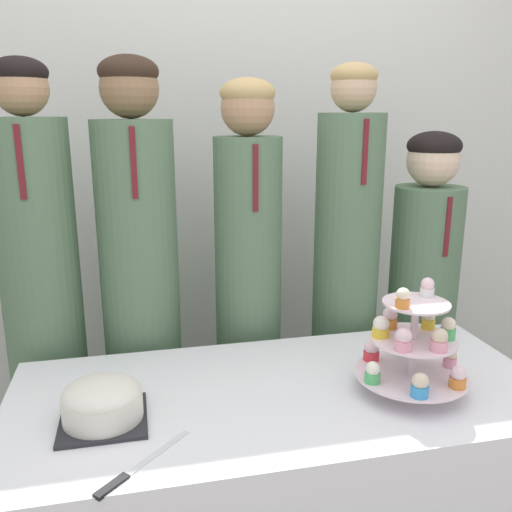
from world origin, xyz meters
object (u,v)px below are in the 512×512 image
at_px(cake_knife, 130,473).
at_px(student_2, 248,304).
at_px(cupcake_stand, 412,346).
at_px(student_4, 421,313).
at_px(student_1, 142,307).
at_px(student_0, 45,318).
at_px(round_cake, 102,401).
at_px(student_3, 345,294).

height_order(cake_knife, student_2, student_2).
height_order(cupcake_stand, student_4, student_4).
bearing_deg(student_1, student_0, -180.00).
distance_m(cake_knife, student_4, 1.40).
distance_m(student_0, student_1, 0.33).
xyz_separation_m(cake_knife, student_1, (0.05, 0.81, 0.09)).
distance_m(cake_knife, cupcake_stand, 0.80).
relative_size(cake_knife, cupcake_stand, 0.68).
distance_m(student_0, student_4, 1.43).
distance_m(student_1, student_4, 1.10).
bearing_deg(round_cake, student_0, 110.26).
relative_size(cake_knife, student_0, 0.13).
height_order(round_cake, student_3, student_3).
bearing_deg(student_4, student_3, 180.00).
relative_size(student_2, student_4, 1.13).
height_order(student_0, student_2, student_0).
relative_size(student_0, student_1, 0.99).
distance_m(cake_knife, student_1, 0.82).
height_order(cake_knife, cupcake_stand, cupcake_stand).
relative_size(round_cake, student_1, 0.13).
bearing_deg(student_3, student_1, 180.00).
xyz_separation_m(cake_knife, cupcake_stand, (0.76, 0.20, 0.14)).
bearing_deg(round_cake, student_2, 49.61).
xyz_separation_m(cake_knife, student_4, (1.15, 0.81, -0.03)).
bearing_deg(student_3, student_2, -180.00).
distance_m(round_cake, cupcake_stand, 0.83).
xyz_separation_m(round_cake, student_1, (0.11, 0.59, 0.03)).
distance_m(round_cake, cake_knife, 0.24).
xyz_separation_m(cake_knife, student_2, (0.43, 0.81, 0.07)).
bearing_deg(round_cake, cake_knife, -74.36).
height_order(student_1, student_4, student_1).
xyz_separation_m(student_0, student_1, (0.33, 0.00, 0.01)).
bearing_deg(cupcake_stand, cake_knife, -165.44).
relative_size(student_1, student_2, 1.04).
bearing_deg(student_2, student_1, 180.00).
relative_size(student_0, student_2, 1.03).
height_order(cake_knife, student_1, student_1).
xyz_separation_m(round_cake, student_4, (1.21, 0.59, -0.08)).
relative_size(student_0, student_3, 1.00).
bearing_deg(student_2, student_4, -0.00).
distance_m(round_cake, student_2, 0.77).
bearing_deg(cupcake_stand, round_cake, 177.96).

